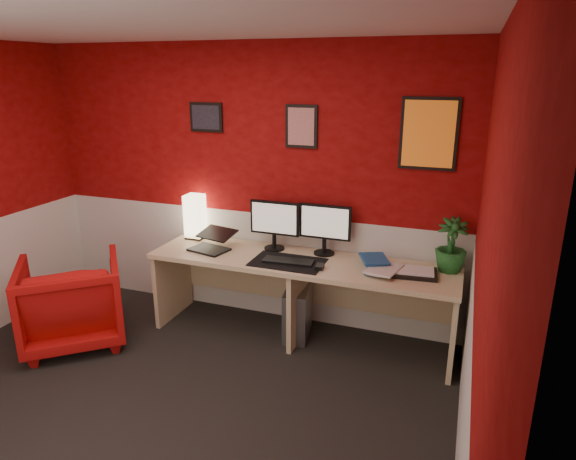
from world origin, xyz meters
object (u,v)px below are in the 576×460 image
object	(u,v)px
desk	(300,300)
monitor_right	(325,222)
armchair	(72,301)
monitor_left	(274,218)
zen_tray	(414,273)
potted_plant	(451,245)
pc_tower	(298,311)
laptop	(208,239)
shoji_lamp	(195,218)

from	to	relation	value
desk	monitor_right	distance (m)	0.70
monitor_right	armchair	xyz separation A→B (m)	(-1.96, -0.93, -0.65)
desk	monitor_left	xyz separation A→B (m)	(-0.31, 0.18, 0.66)
zen_tray	potted_plant	size ratio (longest dim) A/B	0.81
pc_tower	armchair	distance (m)	1.94
laptop	zen_tray	size ratio (longest dim) A/B	0.94
monitor_left	zen_tray	distance (m)	1.28
monitor_right	zen_tray	size ratio (longest dim) A/B	1.66
monitor_right	zen_tray	distance (m)	0.86
desk	potted_plant	world-z (taller)	potted_plant
laptop	potted_plant	xyz separation A→B (m)	(2.02, 0.23, 0.11)
pc_tower	shoji_lamp	bearing A→B (deg)	161.61
zen_tray	shoji_lamp	bearing A→B (deg)	173.97
monitor_right	pc_tower	xyz separation A→B (m)	(-0.18, -0.16, -0.80)
monitor_left	armchair	xyz separation A→B (m)	(-1.51, -0.89, -0.65)
monitor_left	armchair	size ratio (longest dim) A/B	0.71
zen_tray	armchair	size ratio (longest dim) A/B	0.43
monitor_left	armchair	bearing A→B (deg)	-149.32
monitor_left	armchair	world-z (taller)	monitor_left
monitor_left	potted_plant	world-z (taller)	monitor_left
shoji_lamp	armchair	xyz separation A→B (m)	(-0.69, -0.93, -0.56)
monitor_right	pc_tower	bearing A→B (deg)	-138.09
zen_tray	laptop	bearing A→B (deg)	-178.23
monitor_right	armchair	size ratio (longest dim) A/B	0.71
desk	laptop	bearing A→B (deg)	-176.31
laptop	monitor_left	xyz separation A→B (m)	(0.53, 0.23, 0.18)
desk	pc_tower	distance (m)	0.15
monitor_right	potted_plant	world-z (taller)	monitor_right
monitor_right	pc_tower	world-z (taller)	monitor_right
desk	monitor_left	world-z (taller)	monitor_left
laptop	armchair	bearing A→B (deg)	-132.96
monitor_left	zen_tray	world-z (taller)	monitor_left
shoji_lamp	zen_tray	distance (m)	2.07
armchair	pc_tower	bearing A→B (deg)	163.05
laptop	monitor_left	world-z (taller)	monitor_left
desk	potted_plant	bearing A→B (deg)	8.62
desk	armchair	distance (m)	1.95
monitor_left	pc_tower	size ratio (longest dim) A/B	1.29
monitor_right	armchair	world-z (taller)	monitor_right
monitor_left	pc_tower	xyz separation A→B (m)	(0.27, -0.13, -0.80)
monitor_right	laptop	bearing A→B (deg)	-164.77
shoji_lamp	potted_plant	distance (m)	2.31
zen_tray	armchair	bearing A→B (deg)	-165.41
desk	monitor_right	xyz separation A→B (m)	(0.14, 0.21, 0.66)
armchair	shoji_lamp	bearing A→B (deg)	-166.83
desk	zen_tray	xyz separation A→B (m)	(0.93, 0.00, 0.38)
desk	armchair	world-z (taller)	armchair
monitor_right	armchair	distance (m)	2.26
monitor_right	zen_tray	bearing A→B (deg)	-15.05
laptop	monitor_left	distance (m)	0.61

